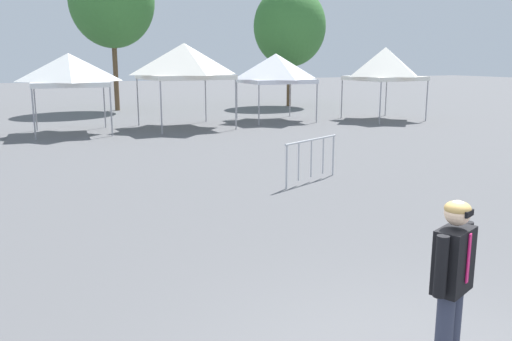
{
  "coord_description": "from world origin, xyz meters",
  "views": [
    {
      "loc": [
        -3.3,
        -3.46,
        3.01
      ],
      "look_at": [
        0.12,
        3.95,
        1.3
      ],
      "focal_mm": 37.66,
      "sensor_mm": 36.0,
      "label": 1
    }
  ],
  "objects": [
    {
      "name": "crowd_barrier_by_lift",
      "position": [
        3.4,
        7.77,
        0.75
      ],
      "size": [
        1.93,
        0.91,
        1.08
      ],
      "color": "#B7BABF",
      "rests_on": "ground"
    },
    {
      "name": "canopy_tent_behind_left",
      "position": [
        13.68,
        18.18,
        2.74
      ],
      "size": [
        3.23,
        3.23,
        3.54
      ],
      "color": "#9E9EA3",
      "rests_on": "ground"
    },
    {
      "name": "canopy_tent_behind_center",
      "position": [
        3.81,
        19.31,
        2.88
      ],
      "size": [
        3.67,
        3.67,
        3.65
      ],
      "color": "#9E9EA3",
      "rests_on": "ground"
    },
    {
      "name": "canopy_tent_center",
      "position": [
        8.63,
        20.06,
        2.53
      ],
      "size": [
        3.27,
        3.27,
        3.23
      ],
      "color": "#9E9EA3",
      "rests_on": "ground"
    },
    {
      "name": "canopy_tent_right_of_center",
      "position": [
        -0.94,
        19.45,
        2.55
      ],
      "size": [
        3.16,
        3.16,
        3.21
      ],
      "color": "#9E9EA3",
      "rests_on": "ground"
    },
    {
      "name": "tree_behind_tents_center",
      "position": [
        13.16,
        27.11,
        4.94
      ],
      "size": [
        4.51,
        4.51,
        7.43
      ],
      "color": "brown",
      "rests_on": "ground"
    },
    {
      "name": "tree_behind_tents_right",
      "position": [
        2.57,
        28.65,
        6.18
      ],
      "size": [
        4.78,
        4.78,
        8.82
      ],
      "color": "brown",
      "rests_on": "ground"
    },
    {
      "name": "person_foreground",
      "position": [
        0.25,
        -0.05,
        1.03
      ],
      "size": [
        0.61,
        0.38,
        1.78
      ],
      "color": "#33384C",
      "rests_on": "ground"
    }
  ]
}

